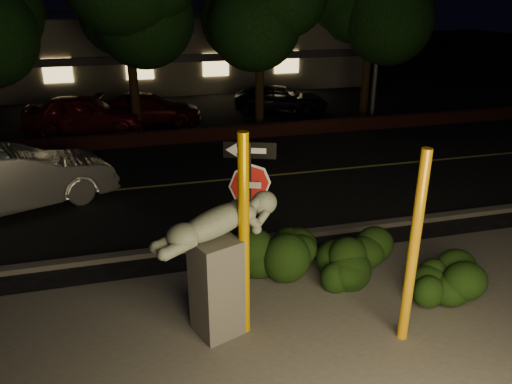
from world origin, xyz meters
TOP-DOWN VIEW (x-y plane):
  - ground at (0.00, 10.00)m, footprint 90.00×90.00m
  - patio at (0.00, -1.00)m, footprint 14.00×6.00m
  - road at (0.00, 7.00)m, footprint 80.00×8.00m
  - lane_marking at (0.00, 7.00)m, footprint 80.00×0.12m
  - curb at (0.00, 2.90)m, footprint 80.00×0.25m
  - brick_wall at (0.00, 11.30)m, footprint 40.00×0.35m
  - parking_lot at (0.00, 17.00)m, footprint 40.00×12.00m
  - building at (0.00, 24.99)m, footprint 22.00×10.20m
  - yellow_pole_left at (-1.27, -0.15)m, footprint 0.18×0.18m
  - yellow_pole_right at (1.24, -1.02)m, footprint 0.17×0.17m
  - signpost at (-0.78, 1.41)m, footprint 0.92×0.37m
  - sculpture at (-1.69, -0.04)m, footprint 2.18×1.27m
  - hedge_center at (-0.09, 1.42)m, footprint 2.30×1.36m
  - hedge_right at (1.29, 0.82)m, footprint 1.96×1.47m
  - hedge_far_right at (2.54, -0.21)m, footprint 1.56×1.26m
  - silver_sedan at (-5.91, 6.36)m, footprint 5.36×3.56m
  - parked_car_red at (-4.52, 13.65)m, footprint 4.78×2.41m
  - parked_car_darkred at (-1.95, 14.48)m, footprint 4.65×2.43m
  - parked_car_dark at (4.17, 15.08)m, footprint 4.73×3.44m

SIDE VIEW (x-z plane):
  - ground at x=0.00m, z-range 0.00..0.00m
  - road at x=0.00m, z-range 0.00..0.01m
  - parking_lot at x=0.00m, z-range 0.00..0.01m
  - patio at x=0.00m, z-range 0.00..0.02m
  - lane_marking at x=0.00m, z-range 0.02..0.02m
  - curb at x=0.00m, z-range 0.00..0.12m
  - brick_wall at x=0.00m, z-range 0.00..0.50m
  - hedge_far_right at x=2.54m, z-range 0.00..0.94m
  - hedge_center at x=-0.09m, z-range 0.00..1.12m
  - hedge_right at x=1.29m, z-range 0.00..1.15m
  - parked_car_dark at x=4.17m, z-range 0.00..1.20m
  - parked_car_darkred at x=-1.95m, z-range 0.00..1.29m
  - parked_car_red at x=-4.52m, z-range 0.00..1.56m
  - silver_sedan at x=-5.91m, z-range 0.00..1.67m
  - sculpture at x=-1.69m, z-range 0.28..2.65m
  - yellow_pole_right at x=1.24m, z-range 0.00..3.33m
  - yellow_pole_left at x=-1.27m, z-range 0.00..3.52m
  - building at x=0.00m, z-range 0.00..4.00m
  - signpost at x=-0.78m, z-range 0.61..3.48m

